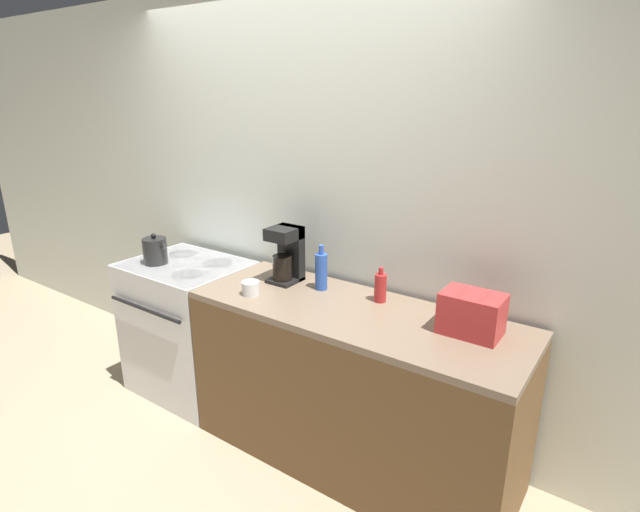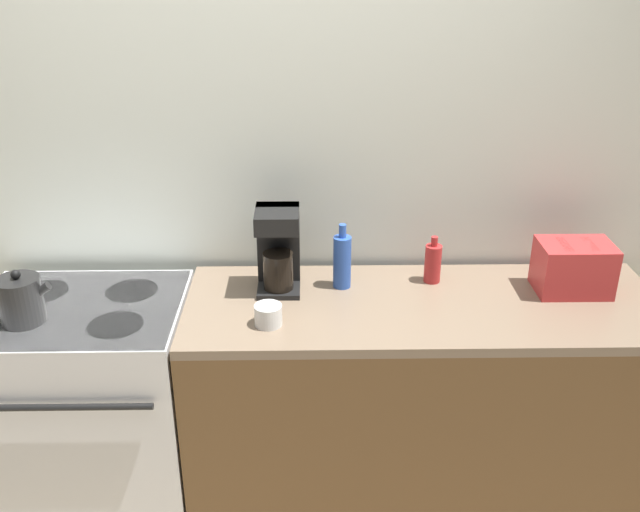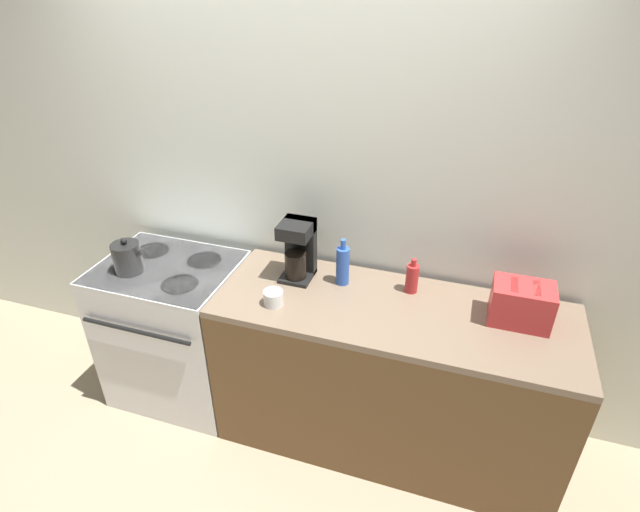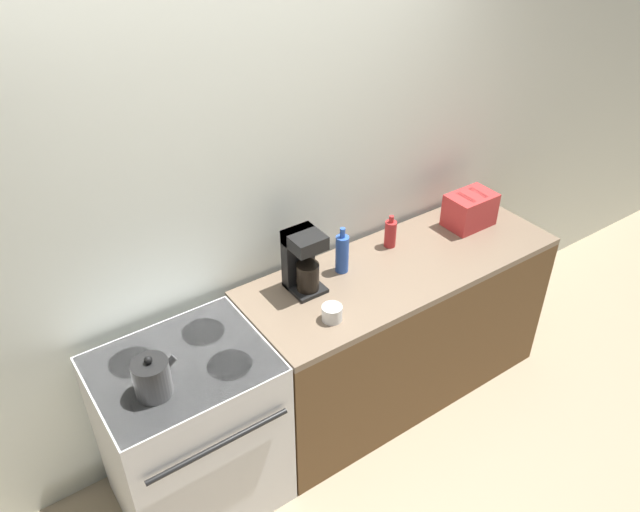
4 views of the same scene
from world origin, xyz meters
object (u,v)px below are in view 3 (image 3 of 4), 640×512
at_px(bottle_red, 412,278).
at_px(bottle_blue, 343,265).
at_px(coffee_maker, 298,248).
at_px(toaster, 521,304).
at_px(stove, 177,329).
at_px(kettle, 128,258).
at_px(cup_white, 273,298).

xyz_separation_m(bottle_red, bottle_blue, (-0.36, -0.04, 0.03)).
relative_size(coffee_maker, bottle_blue, 1.26).
xyz_separation_m(toaster, coffee_maker, (-1.12, 0.05, 0.07)).
xyz_separation_m(stove, kettle, (-0.15, -0.10, 0.53)).
distance_m(bottle_red, cup_white, 0.71).
height_order(kettle, bottle_blue, bottle_blue).
height_order(bottle_blue, cup_white, bottle_blue).
bearing_deg(coffee_maker, bottle_blue, 0.71).
xyz_separation_m(stove, coffee_maker, (0.74, 0.15, 0.61)).
bearing_deg(cup_white, toaster, 11.72).
relative_size(coffee_maker, bottle_red, 1.72).
bearing_deg(stove, kettle, -147.41).
height_order(kettle, toaster, kettle).
height_order(kettle, coffee_maker, coffee_maker).
bearing_deg(toaster, coffee_maker, 177.53).
distance_m(kettle, toaster, 2.02).
distance_m(coffee_maker, bottle_blue, 0.25).
bearing_deg(coffee_maker, stove, -168.57).
xyz_separation_m(kettle, bottle_red, (1.49, 0.29, -0.01)).
relative_size(kettle, toaster, 0.74).
height_order(toaster, coffee_maker, coffee_maker).
bearing_deg(bottle_red, coffee_maker, -176.19).
xyz_separation_m(kettle, coffee_maker, (0.89, 0.25, 0.08)).
xyz_separation_m(toaster, bottle_blue, (-0.88, 0.05, 0.01)).
relative_size(stove, coffee_maker, 2.79).
bearing_deg(bottle_blue, cup_white, -133.14).
distance_m(kettle, coffee_maker, 0.93).
height_order(stove, bottle_red, bottle_red).
bearing_deg(coffee_maker, bottle_red, 3.81).
relative_size(stove, bottle_blue, 3.52).
xyz_separation_m(kettle, bottle_blue, (1.14, 0.25, 0.02)).
distance_m(coffee_maker, cup_white, 0.32).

